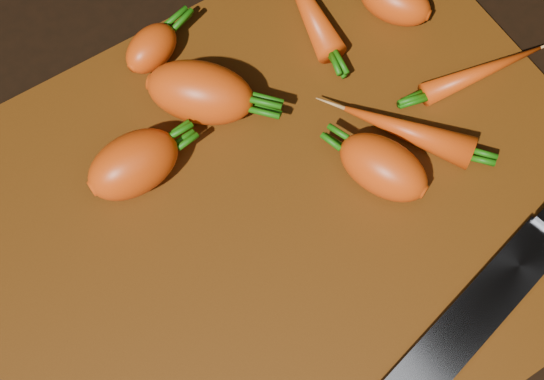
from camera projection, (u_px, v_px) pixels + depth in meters
ground at (279, 218)px, 0.59m from camera, size 2.00×2.00×0.01m
cutting_board at (279, 213)px, 0.58m from camera, size 0.50×0.40×0.01m
carrot_0 at (133, 164)px, 0.57m from camera, size 0.07×0.05×0.05m
carrot_1 at (201, 92)px, 0.59m from camera, size 0.09×0.10×0.05m
carrot_2 at (383, 167)px, 0.57m from camera, size 0.07×0.08×0.04m
carrot_3 at (151, 48)px, 0.62m from camera, size 0.06×0.05×0.03m
carrot_4 at (395, 1)px, 0.63m from camera, size 0.06×0.07×0.04m
carrot_6 at (483, 71)px, 0.62m from camera, size 0.11×0.03×0.02m
carrot_7 at (408, 131)px, 0.59m from camera, size 0.08×0.10×0.03m
knife at (488, 301)px, 0.54m from camera, size 0.30×0.09×0.02m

